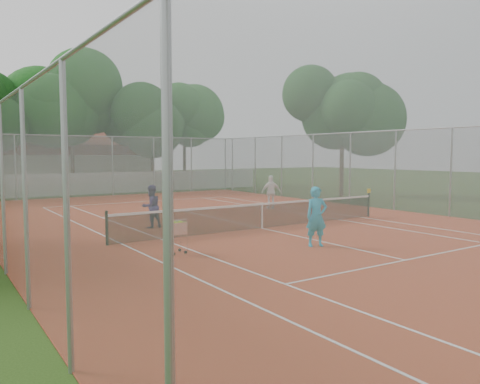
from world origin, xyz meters
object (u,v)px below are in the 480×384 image
player_near (317,217)px  player_far_right (271,192)px  ball_hopper (177,236)px  clubhouse (44,161)px  player_far_left (151,207)px  tennis_net (262,216)px

player_near → player_far_right: (4.90, 8.62, -0.06)m
player_near → ball_hopper: (-4.03, 1.39, -0.41)m
clubhouse → player_far_left: 26.63m
ball_hopper → clubhouse: bearing=102.7°
tennis_net → player_far_left: bearing=144.6°
clubhouse → ball_hopper: 31.44m
tennis_net → player_near: bearing=-100.1°
clubhouse → player_near: clubhouse is taller
clubhouse → ball_hopper: bearing=-94.9°
ball_hopper → player_far_right: bearing=56.6°
player_far_left → player_far_right: bearing=-174.2°
clubhouse → ball_hopper: size_ratio=16.41×
tennis_net → clubhouse: (-2.00, 29.00, 1.69)m
player_near → ball_hopper: player_near is taller
tennis_net → player_near: size_ratio=6.52×
tennis_net → clubhouse: bearing=93.9°
player_far_left → clubhouse: bearing=-105.4°
player_far_left → tennis_net: bearing=132.3°
player_far_right → clubhouse: bearing=-51.4°
clubhouse → ball_hopper: (-2.68, -31.28, -1.68)m
tennis_net → clubhouse: size_ratio=0.72×
player_far_right → player_near: bearing=84.4°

